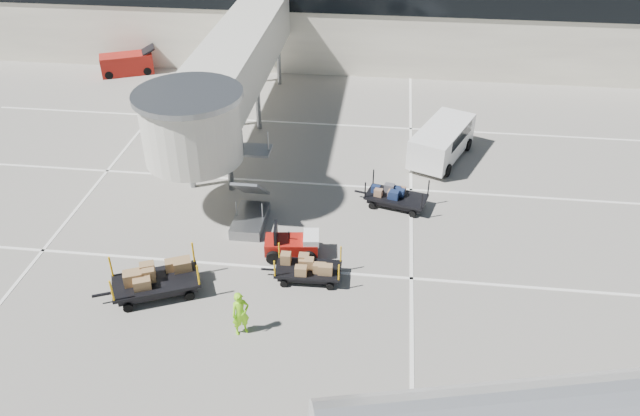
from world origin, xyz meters
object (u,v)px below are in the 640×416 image
at_px(box_cart_far, 157,280).
at_px(ground_worker, 241,314).
at_px(baggage_tug, 293,244).
at_px(box_cart_near, 309,269).
at_px(minivan, 443,139).
at_px(belt_loader, 127,64).
at_px(suitcase_cart, 396,198).

relative_size(box_cart_far, ground_worker, 2.26).
xyz_separation_m(baggage_tug, box_cart_far, (-4.96, -3.08, 0.08)).
relative_size(box_cart_near, ground_worker, 1.80).
relative_size(baggage_tug, box_cart_near, 0.73).
bearing_deg(ground_worker, minivan, 28.71).
distance_m(ground_worker, minivan, 16.48).
distance_m(box_cart_far, belt_loader, 24.80).
xyz_separation_m(suitcase_cart, belt_loader, (-19.31, 15.24, 0.21)).
distance_m(suitcase_cart, ground_worker, 10.74).
distance_m(baggage_tug, box_cart_near, 1.74).
height_order(box_cart_near, box_cart_far, box_cart_far).
relative_size(ground_worker, belt_loader, 0.45).
xyz_separation_m(baggage_tug, suitcase_cart, (4.31, 4.37, -0.05)).
bearing_deg(box_cart_near, box_cart_far, -166.21).
height_order(baggage_tug, minivan, minivan).
bearing_deg(box_cart_far, box_cart_near, -8.50).
bearing_deg(ground_worker, box_cart_far, 122.14).
xyz_separation_m(box_cart_near, ground_worker, (-2.05, -3.37, 0.42)).
xyz_separation_m(suitcase_cart, box_cart_near, (-3.42, -5.86, 0.00)).
relative_size(box_cart_far, belt_loader, 1.01).
bearing_deg(minivan, suitcase_cart, -91.65).
xyz_separation_m(box_cart_far, minivan, (11.68, 12.69, 0.51)).
xyz_separation_m(baggage_tug, ground_worker, (-1.15, -4.87, 0.37)).
bearing_deg(minivan, baggage_tug, -101.97).
height_order(minivan, belt_loader, minivan).
relative_size(suitcase_cart, box_cart_far, 0.87).
height_order(ground_worker, minivan, minivan).
relative_size(ground_worker, minivan, 0.34).
distance_m(suitcase_cart, belt_loader, 24.60).
relative_size(suitcase_cart, ground_worker, 1.97).
bearing_deg(suitcase_cart, ground_worker, -105.89).
distance_m(box_cart_near, minivan, 12.56).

